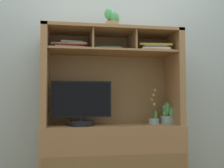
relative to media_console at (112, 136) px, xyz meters
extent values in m
cube|color=#AEB8BA|center=(0.00, 0.27, 0.93)|extent=(6.00, 0.02, 2.80)
cube|color=#A37348|center=(0.00, -0.01, -0.18)|extent=(1.36, 0.49, 0.58)
cube|color=#A37348|center=(-0.65, -0.01, 0.58)|extent=(0.06, 0.44, 0.94)
cube|color=#A37348|center=(0.65, -0.01, 0.58)|extent=(0.06, 0.44, 0.94)
cube|color=olive|center=(0.00, 0.20, 0.57)|extent=(1.30, 0.02, 0.91)
cube|color=#A37348|center=(0.00, -0.01, 1.04)|extent=(1.36, 0.44, 0.03)
cube|color=#A37348|center=(0.00, -0.01, 0.83)|extent=(1.24, 0.39, 0.02)
cube|color=#A37348|center=(-0.21, -0.01, 0.93)|extent=(0.02, 0.37, 0.19)
cube|color=#A37348|center=(0.21, -0.01, 0.93)|extent=(0.02, 0.37, 0.19)
cylinder|color=black|center=(-0.30, -0.05, 0.14)|extent=(0.25, 0.25, 0.05)
cylinder|color=black|center=(-0.30, -0.05, 0.18)|extent=(0.04, 0.04, 0.03)
cube|color=black|center=(-0.30, -0.05, 0.37)|extent=(0.57, 0.03, 0.34)
cube|color=black|center=(-0.30, -0.06, 0.37)|extent=(0.54, 0.00, 0.31)
cylinder|color=gray|center=(0.42, -0.02, 0.14)|extent=(0.11, 0.11, 0.06)
cylinder|color=gray|center=(0.42, -0.02, 0.12)|extent=(0.12, 0.12, 0.01)
cylinder|color=#4C6B38|center=(0.42, -0.02, 0.31)|extent=(0.03, 0.02, 0.28)
sphere|color=gold|center=(0.43, -0.01, 0.31)|extent=(0.03, 0.03, 0.03)
sphere|color=gold|center=(0.41, 0.00, 0.36)|extent=(0.03, 0.03, 0.03)
sphere|color=gold|center=(0.42, -0.03, 0.41)|extent=(0.03, 0.03, 0.03)
sphere|color=gold|center=(0.43, -0.03, 0.45)|extent=(0.03, 0.03, 0.03)
ellipsoid|color=#4C9C49|center=(0.44, -0.03, 0.20)|extent=(0.04, 0.05, 0.12)
ellipsoid|color=#4C9C49|center=(0.44, -0.01, 0.20)|extent=(0.04, 0.05, 0.09)
cylinder|color=#90A09B|center=(0.58, 0.01, 0.15)|extent=(0.14, 0.14, 0.08)
cylinder|color=#90A09B|center=(0.58, 0.01, 0.12)|extent=(0.17, 0.17, 0.01)
ellipsoid|color=#53904F|center=(0.59, 0.01, 0.26)|extent=(0.05, 0.04, 0.13)
ellipsoid|color=#53904F|center=(0.58, 0.03, 0.21)|extent=(0.05, 0.06, 0.06)
ellipsoid|color=#53904F|center=(0.57, 0.02, 0.27)|extent=(0.08, 0.08, 0.08)
ellipsoid|color=#53904F|center=(0.55, 0.01, 0.22)|extent=(0.06, 0.04, 0.08)
ellipsoid|color=#53904F|center=(0.57, -0.01, 0.27)|extent=(0.05, 0.06, 0.13)
ellipsoid|color=#53904F|center=(0.61, -0.02, 0.22)|extent=(0.06, 0.05, 0.13)
cube|color=gray|center=(0.43, -0.05, 0.85)|extent=(0.29, 0.29, 0.01)
cube|color=beige|center=(0.42, -0.05, 0.86)|extent=(0.30, 0.26, 0.02)
cube|color=gray|center=(0.43, -0.04, 0.87)|extent=(0.26, 0.23, 0.01)
cube|color=slate|center=(0.42, -0.05, 0.88)|extent=(0.25, 0.23, 0.01)
cube|color=gold|center=(0.42, -0.04, 0.90)|extent=(0.34, 0.24, 0.02)
cube|color=gray|center=(-0.42, 0.02, 0.85)|extent=(0.30, 0.31, 0.02)
cube|color=gold|center=(-0.41, 0.02, 0.87)|extent=(0.28, 0.19, 0.01)
cube|color=#A42F23|center=(-0.41, 0.03, 0.88)|extent=(0.34, 0.32, 0.01)
cube|color=beige|center=(-0.41, 0.02, 0.89)|extent=(0.36, 0.29, 0.01)
cube|color=gray|center=(-0.41, 0.02, 0.91)|extent=(0.24, 0.26, 0.02)
cube|color=#446A64|center=(-0.03, 0.01, 0.85)|extent=(0.29, 0.22, 0.01)
cube|color=beige|center=(-0.03, 0.02, 0.86)|extent=(0.33, 0.25, 0.01)
cube|color=slate|center=(-0.03, 0.03, 0.87)|extent=(0.27, 0.26, 0.01)
cube|color=#467462|center=(-0.02, 0.02, 0.88)|extent=(0.21, 0.21, 0.01)
cylinder|color=#AA7951|center=(0.00, -0.02, 1.09)|extent=(0.13, 0.13, 0.08)
cylinder|color=#AA7951|center=(0.00, -0.02, 1.06)|extent=(0.15, 0.15, 0.01)
ellipsoid|color=#49A256|center=(0.04, 0.00, 1.17)|extent=(0.07, 0.05, 0.13)
ellipsoid|color=#49A256|center=(0.00, 0.00, 1.16)|extent=(0.05, 0.06, 0.14)
ellipsoid|color=#49A256|center=(-0.02, 0.00, 1.16)|extent=(0.05, 0.05, 0.07)
ellipsoid|color=#49A256|center=(-0.04, -0.03, 1.21)|extent=(0.08, 0.04, 0.11)
ellipsoid|color=#49A256|center=(0.01, -0.04, 1.18)|extent=(0.07, 0.05, 0.11)
camera|label=1|loc=(-0.47, -2.73, 0.36)|focal=45.04mm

